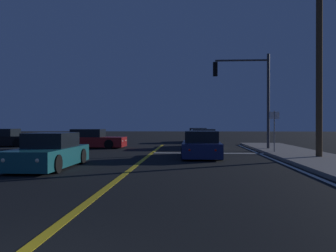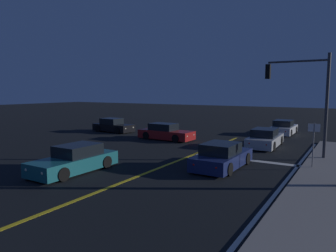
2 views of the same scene
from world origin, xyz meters
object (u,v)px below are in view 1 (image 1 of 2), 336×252
car_far_approaching_white (198,136)px  car_lead_oncoming_black (6,139)px  car_side_waiting_silver (203,139)px  car_following_oncoming_teal (49,153)px  street_sign_corner (274,125)px  car_distant_tail_red (91,140)px  traffic_signal_near_right (249,87)px  utility_pole_right (319,52)px  car_mid_block_navy (201,146)px

car_far_approaching_white → car_lead_oncoming_black: same height
car_far_approaching_white → car_side_waiting_silver: (0.16, -7.51, 0.00)m
car_following_oncoming_teal → street_sign_corner: bearing=-147.4°
car_distant_tail_red → traffic_signal_near_right: bearing=82.8°
car_far_approaching_white → street_sign_corner: bearing=-73.0°
utility_pole_right → street_sign_corner: size_ratio=4.04×
car_mid_block_navy → street_sign_corner: street_sign_corner is taller
traffic_signal_near_right → street_sign_corner: 3.83m
car_far_approaching_white → car_mid_block_navy: (-0.20, -14.97, 0.00)m
car_side_waiting_silver → car_distant_tail_red: bearing=-175.2°
car_lead_oncoming_black → traffic_signal_near_right: size_ratio=0.69×
car_following_oncoming_teal → street_sign_corner: size_ratio=1.90×
street_sign_corner → traffic_signal_near_right: bearing=108.1°
utility_pole_right → traffic_signal_near_right: bearing=112.4°
car_distant_tail_red → car_lead_oncoming_black: (-6.99, 1.42, -0.00)m
car_side_waiting_silver → car_lead_oncoming_black: size_ratio=1.11×
car_far_approaching_white → car_following_oncoming_teal: bearing=-107.3°
car_following_oncoming_teal → car_lead_oncoming_black: size_ratio=1.09×
car_mid_block_navy → street_sign_corner: size_ratio=1.83×
car_following_oncoming_teal → traffic_signal_near_right: (9.21, 9.34, 3.50)m
car_far_approaching_white → car_distant_tail_red: (-7.77, -8.45, 0.00)m
utility_pole_right → car_distant_tail_red: bearing=150.6°
car_far_approaching_white → utility_pole_right: (5.32, -15.82, 4.50)m
traffic_signal_near_right → car_side_waiting_silver: bearing=-43.4°
car_following_oncoming_teal → utility_pole_right: size_ratio=0.47×
car_following_oncoming_teal → car_lead_oncoming_black: bearing=-55.9°
car_following_oncoming_teal → car_far_approaching_white: bearing=-107.8°
car_lead_oncoming_black → street_sign_corner: bearing=74.7°
car_side_waiting_silver → utility_pole_right: (5.16, -8.31, 4.49)m
car_far_approaching_white → car_lead_oncoming_black: bearing=-154.3°
car_following_oncoming_teal → traffic_signal_near_right: size_ratio=0.75×
car_distant_tail_red → car_mid_block_navy: size_ratio=1.07×
car_distant_tail_red → car_mid_block_navy: 9.99m
car_side_waiting_silver → street_sign_corner: street_sign_corner is taller
car_lead_oncoming_black → utility_pole_right: (20.08, -8.79, 4.50)m
car_lead_oncoming_black → utility_pole_right: size_ratio=0.43×
car_mid_block_navy → street_sign_corner: 4.69m
car_distant_tail_red → car_following_oncoming_teal: bearing=10.1°
car_far_approaching_white → utility_pole_right: size_ratio=0.44×
traffic_signal_near_right → utility_pole_right: (2.32, -5.61, 0.99)m
car_side_waiting_silver → utility_pole_right: utility_pole_right is taller
car_mid_block_navy → utility_pole_right: (5.53, -0.85, 4.49)m
car_following_oncoming_teal → utility_pole_right: 12.92m
car_distant_tail_red → car_lead_oncoming_black: size_ratio=1.12×
car_side_waiting_silver → car_lead_oncoming_black: same height
car_distant_tail_red → car_mid_block_navy: (7.57, -6.52, 0.00)m
car_far_approaching_white → traffic_signal_near_right: bearing=-73.3°
utility_pole_right → street_sign_corner: utility_pole_right is taller
car_lead_oncoming_black → street_sign_corner: size_ratio=1.75×
car_far_approaching_white → car_following_oncoming_teal: same height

